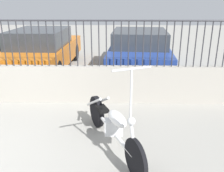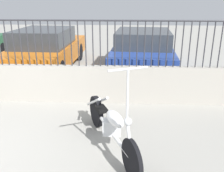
# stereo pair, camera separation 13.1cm
# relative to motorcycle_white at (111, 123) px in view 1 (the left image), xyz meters

# --- Properties ---
(low_wall) EXTENTS (10.44, 0.18, 0.85)m
(low_wall) POSITION_rel_motorcycle_white_xyz_m (-2.28, 1.79, 0.03)
(low_wall) COLOR #9E998E
(low_wall) RESTS_ON ground_plane
(fence_railing) EXTENTS (10.44, 0.04, 1.00)m
(fence_railing) POSITION_rel_motorcycle_white_xyz_m (-2.28, 1.79, 1.08)
(fence_railing) COLOR #2D2D33
(fence_railing) RESTS_ON low_wall
(motorcycle_white) EXTENTS (1.01, 2.06, 1.47)m
(motorcycle_white) POSITION_rel_motorcycle_white_xyz_m (0.00, 0.00, 0.00)
(motorcycle_white) COLOR black
(motorcycle_white) RESTS_ON ground_plane
(car_orange) EXTENTS (1.85, 4.46, 1.36)m
(car_orange) POSITION_rel_motorcycle_white_xyz_m (-2.34, 4.47, 0.29)
(car_orange) COLOR black
(car_orange) RESTS_ON ground_plane
(car_blue) EXTENTS (2.13, 4.38, 1.32)m
(car_blue) POSITION_rel_motorcycle_white_xyz_m (0.81, 4.54, 0.28)
(car_blue) COLOR black
(car_blue) RESTS_ON ground_plane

